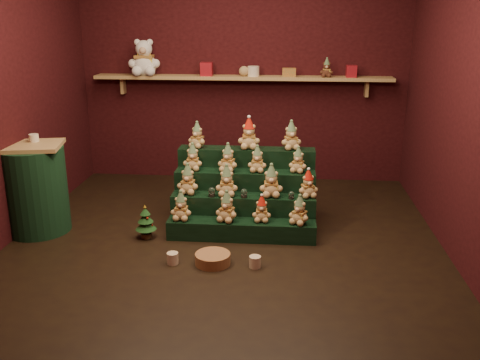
# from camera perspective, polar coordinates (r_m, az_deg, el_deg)

# --- Properties ---
(ground) EXTENTS (4.00, 4.00, 0.00)m
(ground) POSITION_cam_1_polar(r_m,az_deg,el_deg) (5.10, -1.53, -6.31)
(ground) COLOR black
(ground) RESTS_ON ground
(back_wall) EXTENTS (4.00, 0.10, 2.80)m
(back_wall) POSITION_cam_1_polar(r_m,az_deg,el_deg) (6.74, 0.35, 11.88)
(back_wall) COLOR black
(back_wall) RESTS_ON ground
(front_wall) EXTENTS (4.00, 0.10, 2.80)m
(front_wall) POSITION_cam_1_polar(r_m,az_deg,el_deg) (2.72, -6.57, 3.43)
(front_wall) COLOR black
(front_wall) RESTS_ON ground
(right_wall) EXTENTS (0.10, 4.00, 2.80)m
(right_wall) POSITION_cam_1_polar(r_m,az_deg,el_deg) (4.92, 23.07, 8.45)
(right_wall) COLOR black
(right_wall) RESTS_ON ground
(back_shelf) EXTENTS (3.60, 0.26, 0.24)m
(back_shelf) POSITION_cam_1_polar(r_m,az_deg,el_deg) (6.57, 0.22, 10.82)
(back_shelf) COLOR tan
(back_shelf) RESTS_ON ground
(riser_tier_front) EXTENTS (1.40, 0.22, 0.18)m
(riser_tier_front) POSITION_cam_1_polar(r_m,az_deg,el_deg) (5.07, 0.15, -5.35)
(riser_tier_front) COLOR black
(riser_tier_front) RESTS_ON ground
(riser_tier_midfront) EXTENTS (1.40, 0.22, 0.36)m
(riser_tier_midfront) POSITION_cam_1_polar(r_m,az_deg,el_deg) (5.24, 0.35, -3.51)
(riser_tier_midfront) COLOR black
(riser_tier_midfront) RESTS_ON ground
(riser_tier_midback) EXTENTS (1.40, 0.22, 0.54)m
(riser_tier_midback) POSITION_cam_1_polar(r_m,az_deg,el_deg) (5.41, 0.54, -1.79)
(riser_tier_midback) COLOR black
(riser_tier_midback) RESTS_ON ground
(riser_tier_back) EXTENTS (1.40, 0.22, 0.72)m
(riser_tier_back) POSITION_cam_1_polar(r_m,az_deg,el_deg) (5.59, 0.71, -0.18)
(riser_tier_back) COLOR black
(riser_tier_back) RESTS_ON ground
(teddy_0) EXTENTS (0.20, 0.18, 0.28)m
(teddy_0) POSITION_cam_1_polar(r_m,az_deg,el_deg) (5.05, -6.31, -2.74)
(teddy_0) COLOR tan
(teddy_0) RESTS_ON riser_tier_front
(teddy_1) EXTENTS (0.26, 0.24, 0.29)m
(teddy_1) POSITION_cam_1_polar(r_m,az_deg,el_deg) (4.99, -1.41, -2.84)
(teddy_1) COLOR tan
(teddy_1) RESTS_ON riser_tier_front
(teddy_2) EXTENTS (0.18, 0.16, 0.25)m
(teddy_2) POSITION_cam_1_polar(r_m,az_deg,el_deg) (4.99, 2.32, -3.09)
(teddy_2) COLOR tan
(teddy_2) RESTS_ON riser_tier_front
(teddy_3) EXTENTS (0.26, 0.25, 0.27)m
(teddy_3) POSITION_cam_1_polar(r_m,az_deg,el_deg) (4.95, 6.38, -3.18)
(teddy_3) COLOR tan
(teddy_3) RESTS_ON riser_tier_front
(teddy_4) EXTENTS (0.22, 0.21, 0.29)m
(teddy_4) POSITION_cam_1_polar(r_m,az_deg,el_deg) (5.21, -5.59, 0.09)
(teddy_4) COLOR tan
(teddy_4) RESTS_ON riser_tier_midfront
(teddy_5) EXTENTS (0.22, 0.20, 0.30)m
(teddy_5) POSITION_cam_1_polar(r_m,az_deg,el_deg) (5.13, -1.42, -0.07)
(teddy_5) COLOR tan
(teddy_5) RESTS_ON riser_tier_midfront
(teddy_6) EXTENTS (0.23, 0.21, 0.31)m
(teddy_6) POSITION_cam_1_polar(r_m,az_deg,el_deg) (5.11, 3.35, -0.07)
(teddy_6) COLOR tan
(teddy_6) RESTS_ON riser_tier_midfront
(teddy_7) EXTENTS (0.23, 0.22, 0.27)m
(teddy_7) POSITION_cam_1_polar(r_m,az_deg,el_deg) (5.14, 7.28, -0.39)
(teddy_7) COLOR tan
(teddy_7) RESTS_ON riser_tier_midfront
(teddy_8) EXTENTS (0.19, 0.17, 0.27)m
(teddy_8) POSITION_cam_1_polar(r_m,az_deg,el_deg) (5.36, -5.07, 2.46)
(teddy_8) COLOR tan
(teddy_8) RESTS_ON riser_tier_midback
(teddy_9) EXTENTS (0.24, 0.22, 0.28)m
(teddy_9) POSITION_cam_1_polar(r_m,az_deg,el_deg) (5.29, -1.29, 2.38)
(teddy_9) COLOR tan
(teddy_9) RESTS_ON riser_tier_midback
(teddy_10) EXTENTS (0.19, 0.18, 0.26)m
(teddy_10) POSITION_cam_1_polar(r_m,az_deg,el_deg) (5.28, 1.86, 2.25)
(teddy_10) COLOR tan
(teddy_10) RESTS_ON riser_tier_midback
(teddy_11) EXTENTS (0.22, 0.21, 0.25)m
(teddy_11) POSITION_cam_1_polar(r_m,az_deg,el_deg) (5.30, 6.23, 2.16)
(teddy_11) COLOR tan
(teddy_11) RESTS_ON riser_tier_midback
(teddy_12) EXTENTS (0.24, 0.23, 0.26)m
(teddy_12) POSITION_cam_1_polar(r_m,az_deg,el_deg) (5.51, -4.58, 4.80)
(teddy_12) COLOR tan
(teddy_12) RESTS_ON riser_tier_back
(teddy_13) EXTENTS (0.23, 0.21, 0.31)m
(teddy_13) POSITION_cam_1_polar(r_m,az_deg,el_deg) (5.45, 0.96, 4.98)
(teddy_13) COLOR tan
(teddy_13) RESTS_ON riser_tier_back
(teddy_14) EXTENTS (0.25, 0.23, 0.29)m
(teddy_14) POSITION_cam_1_polar(r_m,az_deg,el_deg) (5.45, 5.48, 4.76)
(teddy_14) COLOR tan
(teddy_14) RESTS_ON riser_tier_back
(snow_globe_a) EXTENTS (0.07, 0.07, 0.09)m
(snow_globe_a) POSITION_cam_1_polar(r_m,az_deg,el_deg) (5.13, -3.03, -1.28)
(snow_globe_a) COLOR black
(snow_globe_a) RESTS_ON riser_tier_midfront
(snow_globe_b) EXTENTS (0.06, 0.06, 0.09)m
(snow_globe_b) POSITION_cam_1_polar(r_m,az_deg,el_deg) (5.10, 0.44, -1.41)
(snow_globe_b) COLOR black
(snow_globe_b) RESTS_ON riser_tier_midfront
(snow_globe_c) EXTENTS (0.06, 0.06, 0.08)m
(snow_globe_c) POSITION_cam_1_polar(r_m,az_deg,el_deg) (5.09, 5.50, -1.60)
(snow_globe_c) COLOR black
(snow_globe_c) RESTS_ON riser_tier_midfront
(side_table) EXTENTS (0.65, 0.61, 0.87)m
(side_table) POSITION_cam_1_polar(r_m,az_deg,el_deg) (5.51, -21.04, -0.87)
(side_table) COLOR tan
(side_table) RESTS_ON ground
(table_ornament) EXTENTS (0.09, 0.09, 0.07)m
(table_ornament) POSITION_cam_1_polar(r_m,az_deg,el_deg) (5.48, -21.14, 4.22)
(table_ornament) COLOR beige
(table_ornament) RESTS_ON side_table
(mini_christmas_tree) EXTENTS (0.20, 0.20, 0.34)m
(mini_christmas_tree) POSITION_cam_1_polar(r_m,az_deg,el_deg) (5.14, -10.03, -4.41)
(mini_christmas_tree) COLOR #412C17
(mini_christmas_tree) RESTS_ON ground
(mug_left) EXTENTS (0.10, 0.10, 0.10)m
(mug_left) POSITION_cam_1_polar(r_m,az_deg,el_deg) (4.64, -7.20, -8.28)
(mug_left) COLOR beige
(mug_left) RESTS_ON ground
(mug_right) EXTENTS (0.10, 0.10, 0.10)m
(mug_right) POSITION_cam_1_polar(r_m,az_deg,el_deg) (4.54, 1.61, -8.72)
(mug_right) COLOR beige
(mug_right) RESTS_ON ground
(wicker_basket) EXTENTS (0.35, 0.35, 0.09)m
(wicker_basket) POSITION_cam_1_polar(r_m,az_deg,el_deg) (4.61, -2.92, -8.39)
(wicker_basket) COLOR #94613B
(wicker_basket) RESTS_ON ground
(white_bear) EXTENTS (0.42, 0.38, 0.54)m
(white_bear) POSITION_cam_1_polar(r_m,az_deg,el_deg) (6.72, -10.20, 13.23)
(white_bear) COLOR white
(white_bear) RESTS_ON back_shelf
(brown_bear) EXTENTS (0.16, 0.15, 0.22)m
(brown_bear) POSITION_cam_1_polar(r_m,az_deg,el_deg) (6.52, 9.23, 11.73)
(brown_bear) COLOR #50291A
(brown_bear) RESTS_ON back_shelf
(gift_tin_red_a) EXTENTS (0.14, 0.14, 0.16)m
(gift_tin_red_a) POSITION_cam_1_polar(r_m,az_deg,el_deg) (6.59, -3.57, 11.73)
(gift_tin_red_a) COLOR #A71925
(gift_tin_red_a) RESTS_ON back_shelf
(gift_tin_cream) EXTENTS (0.14, 0.14, 0.12)m
(gift_tin_cream) POSITION_cam_1_polar(r_m,az_deg,el_deg) (6.53, 1.44, 11.53)
(gift_tin_cream) COLOR beige
(gift_tin_cream) RESTS_ON back_shelf
(gift_tin_red_b) EXTENTS (0.12, 0.12, 0.14)m
(gift_tin_red_b) POSITION_cam_1_polar(r_m,az_deg,el_deg) (6.56, 11.79, 11.29)
(gift_tin_red_b) COLOR #A71925
(gift_tin_red_b) RESTS_ON back_shelf
(shelf_plush_ball) EXTENTS (0.12, 0.12, 0.12)m
(shelf_plush_ball) POSITION_cam_1_polar(r_m,az_deg,el_deg) (6.54, 0.42, 11.54)
(shelf_plush_ball) COLOR tan
(shelf_plush_ball) RESTS_ON back_shelf
(scarf_gift_box) EXTENTS (0.16, 0.10, 0.10)m
(scarf_gift_box) POSITION_cam_1_polar(r_m,az_deg,el_deg) (6.52, 5.26, 11.36)
(scarf_gift_box) COLOR #CB5C1C
(scarf_gift_box) RESTS_ON back_shelf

